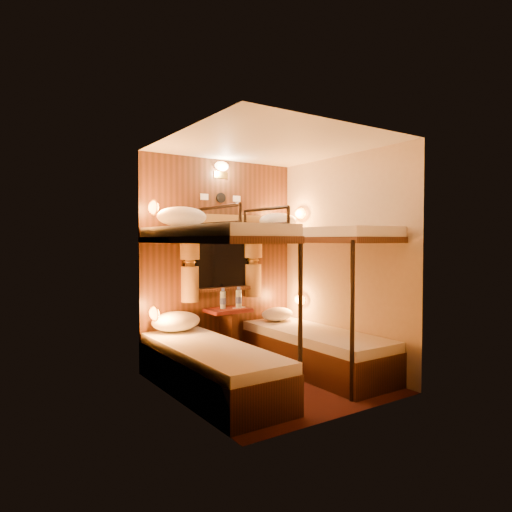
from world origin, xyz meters
TOP-DOWN VIEW (x-y plane):
  - floor at (0.00, 0.00)m, footprint 2.10×2.10m
  - ceiling at (0.00, 0.00)m, footprint 2.10×2.10m
  - wall_back at (0.00, 1.05)m, footprint 2.40×0.00m
  - wall_front at (0.00, -1.05)m, footprint 2.40×0.00m
  - wall_left at (-1.00, 0.00)m, footprint 0.00×2.40m
  - wall_right at (1.00, 0.00)m, footprint 0.00×2.40m
  - back_panel at (0.00, 1.04)m, footprint 2.00×0.03m
  - bunk_left at (-0.65, 0.07)m, footprint 0.72×1.90m
  - bunk_right at (0.65, 0.07)m, footprint 0.72×1.90m
  - window at (0.00, 1.00)m, footprint 1.00×0.12m
  - curtains at (0.00, 0.97)m, footprint 1.10×0.22m
  - back_fixtures at (0.00, 1.00)m, footprint 0.54×0.09m
  - reading_lamps at (-0.00, 0.70)m, footprint 2.00×0.20m
  - table at (0.00, 0.85)m, footprint 0.50×0.34m
  - bottle_left at (-0.07, 0.86)m, footprint 0.07×0.07m
  - bottle_right at (0.11, 0.80)m, footprint 0.07×0.07m
  - sachet_a at (0.08, 0.81)m, footprint 0.09×0.08m
  - sachet_b at (0.18, 0.84)m, footprint 0.10×0.09m
  - pillow_lower_left at (-0.65, 0.86)m, footprint 0.55×0.39m
  - pillow_lower_right at (0.65, 0.77)m, footprint 0.42×0.30m
  - pillow_upper_left at (-0.65, 0.69)m, footprint 0.54×0.39m
  - pillow_upper_right at (0.65, 0.75)m, footprint 0.50×0.35m

SIDE VIEW (x-z plane):
  - floor at x=0.00m, z-range 0.00..0.00m
  - table at x=0.00m, z-range 0.09..0.74m
  - pillow_lower_right at x=0.65m, z-range 0.46..0.62m
  - bunk_left at x=-0.65m, z-range -0.35..1.47m
  - bunk_right at x=0.65m, z-range -0.35..1.47m
  - pillow_lower_left at x=-0.65m, z-range 0.46..0.67m
  - sachet_a at x=0.08m, z-range 0.65..0.66m
  - sachet_b at x=0.18m, z-range 0.65..0.66m
  - bottle_left at x=-0.07m, z-range 0.63..0.88m
  - bottle_right at x=0.11m, z-range 0.63..0.89m
  - window at x=0.00m, z-range 0.79..1.58m
  - wall_back at x=0.00m, z-range 0.00..2.40m
  - wall_front at x=0.00m, z-range 0.00..2.40m
  - wall_left at x=-1.00m, z-range 0.00..2.40m
  - wall_right at x=1.00m, z-range 0.00..2.40m
  - back_panel at x=0.00m, z-range 0.00..2.40m
  - reading_lamps at x=0.00m, z-range 0.62..1.86m
  - curtains at x=0.00m, z-range 0.76..1.76m
  - pillow_upper_right at x=0.65m, z-range 1.59..1.78m
  - pillow_upper_left at x=-0.65m, z-range 1.59..1.80m
  - back_fixtures at x=0.00m, z-range 2.00..2.49m
  - ceiling at x=0.00m, z-range 2.40..2.40m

